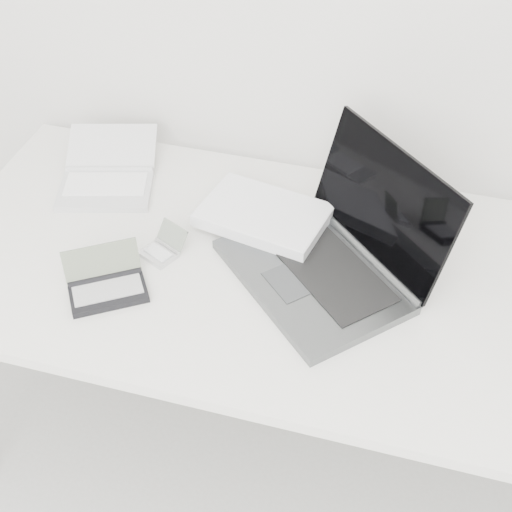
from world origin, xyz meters
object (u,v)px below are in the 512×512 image
(desk, at_px, (273,280))
(netbook_open_white, at_px, (107,177))
(palmtop_charcoal, at_px, (107,285))
(laptop_large, at_px, (311,242))

(desk, bearing_deg, netbook_open_white, 159.16)
(desk, xyz_separation_m, palmtop_charcoal, (-0.33, -0.18, 0.06))
(netbook_open_white, distance_m, palmtop_charcoal, 0.40)
(netbook_open_white, bearing_deg, palmtop_charcoal, -81.65)
(desk, distance_m, netbook_open_white, 0.54)
(netbook_open_white, relative_size, palmtop_charcoal, 1.71)
(laptop_large, height_order, palmtop_charcoal, laptop_large)
(laptop_large, xyz_separation_m, netbook_open_white, (-0.57, 0.13, -0.03))
(laptop_large, bearing_deg, palmtop_charcoal, -106.38)
(laptop_large, xyz_separation_m, palmtop_charcoal, (-0.41, -0.23, -0.03))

